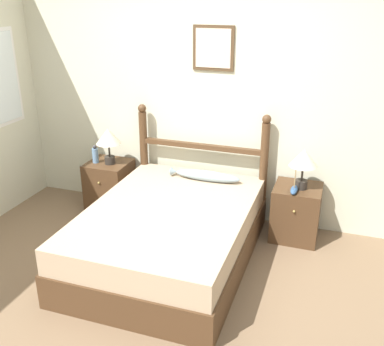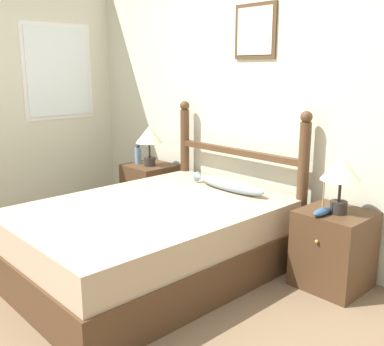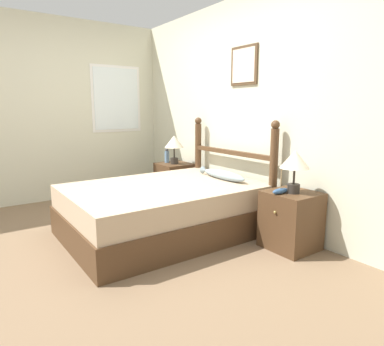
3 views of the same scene
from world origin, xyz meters
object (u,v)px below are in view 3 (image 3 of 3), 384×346
nightstand_left (175,182)px  table_lamp_right (295,162)px  nightstand_right (291,220)px  model_boat (280,191)px  bed (163,210)px  bottle (167,156)px  table_lamp_left (174,143)px  fish_pillow (223,175)px

nightstand_left → table_lamp_right: size_ratio=1.38×
nightstand_right → model_boat: (-0.03, -0.14, 0.30)m
model_boat → bed: bearing=-147.1°
bottle → table_lamp_left: bearing=7.1°
nightstand_left → nightstand_right: bearing=0.0°
bottle → table_lamp_right: bearing=0.6°
nightstand_left → table_lamp_left: (0.04, -0.03, 0.56)m
bed → model_boat: size_ratio=8.69×
table_lamp_left → bottle: table_lamp_left is taller
table_lamp_left → table_lamp_right: 2.05m
table_lamp_right → model_boat: table_lamp_right is taller
bed → bottle: size_ratio=9.70×
nightstand_left → table_lamp_left: table_lamp_left is taller
table_lamp_left → table_lamp_right: size_ratio=1.00×
bottle → fish_pillow: (1.28, -0.04, -0.06)m
model_boat → table_lamp_left: bearing=176.7°
bed → table_lamp_left: table_lamp_left is taller
table_lamp_right → bottle: table_lamp_right is taller
table_lamp_right → model_boat: 0.29m
table_lamp_left → bottle: bearing=-172.9°
table_lamp_left → bottle: size_ratio=1.97×
bottle → model_boat: size_ratio=0.90×
nightstand_left → nightstand_right: 2.06m
bottle → fish_pillow: size_ratio=0.28×
table_lamp_left → table_lamp_right: (2.05, 0.00, 0.00)m
table_lamp_left → nightstand_left: bearing=146.9°
nightstand_right → model_boat: size_ratio=2.42×
nightstand_left → bottle: bottle is taller
table_lamp_left → model_boat: size_ratio=1.76×
nightstand_right → model_boat: bearing=-100.5°
bed → fish_pillow: fish_pillow is taller
nightstand_right → bottle: 2.22m
bottle → model_boat: (2.16, -0.09, -0.06)m
bottle → fish_pillow: bearing=-1.6°
bed → table_lamp_left: 1.38m
table_lamp_right → model_boat: (-0.05, -0.11, -0.26)m
model_boat → fish_pillow: bearing=176.3°
bed → nightstand_right: nightstand_right is taller
table_lamp_right → table_lamp_left: bearing=-180.0°
nightstand_right → table_lamp_left: 2.10m
bed → table_lamp_right: table_lamp_right is taller
bed → nightstand_right: 1.30m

